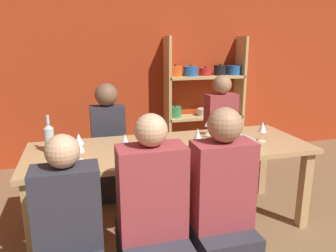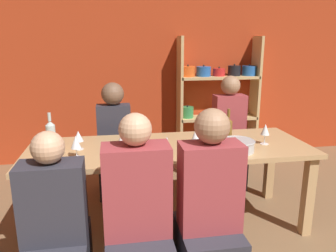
# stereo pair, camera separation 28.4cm
# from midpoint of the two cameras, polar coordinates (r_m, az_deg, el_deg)

# --- Properties ---
(wall_back_red) EXTENTS (8.80, 0.06, 2.70)m
(wall_back_red) POSITION_cam_midpoint_polar(r_m,az_deg,el_deg) (4.45, -9.72, 11.09)
(wall_back_red) COLOR #B23819
(wall_back_red) RESTS_ON ground_plane
(shelf_unit) EXTENTS (1.10, 0.30, 1.67)m
(shelf_unit) POSITION_cam_midpoint_polar(r_m,az_deg,el_deg) (4.58, 4.60, 3.28)
(shelf_unit) COLOR tan
(shelf_unit) RESTS_ON ground_plane
(dining_table) EXTENTS (2.38, 0.85, 0.74)m
(dining_table) POSITION_cam_midpoint_polar(r_m,az_deg,el_deg) (2.81, -2.35, -5.20)
(dining_table) COLOR tan
(dining_table) RESTS_ON ground_plane
(mixing_bowl) EXTENTS (0.28, 0.28, 0.09)m
(mixing_bowl) POSITION_cam_midpoint_polar(r_m,az_deg,el_deg) (2.73, 9.33, -2.97)
(mixing_bowl) COLOR #B7BABC
(mixing_bowl) RESTS_ON dining_table
(wine_bottle_green) EXTENTS (0.08, 0.08, 0.30)m
(wine_bottle_green) POSITION_cam_midpoint_polar(r_m,az_deg,el_deg) (2.81, -22.74, -1.92)
(wine_bottle_green) COLOR #B2C6C1
(wine_bottle_green) RESTS_ON dining_table
(wine_bottle_dark) EXTENTS (0.07, 0.07, 0.31)m
(wine_bottle_dark) POSITION_cam_midpoint_polar(r_m,az_deg,el_deg) (2.89, 7.46, -0.43)
(wine_bottle_dark) COLOR brown
(wine_bottle_dark) RESTS_ON dining_table
(wine_glass_empty_a) EXTENTS (0.07, 0.07, 0.19)m
(wine_glass_empty_a) POSITION_cam_midpoint_polar(r_m,az_deg,el_deg) (2.41, -2.47, -3.14)
(wine_glass_empty_a) COLOR white
(wine_glass_empty_a) RESTS_ON dining_table
(wine_glass_red_a) EXTENTS (0.08, 0.08, 0.16)m
(wine_glass_red_a) POSITION_cam_midpoint_polar(r_m,az_deg,el_deg) (2.73, -18.19, -2.29)
(wine_glass_red_a) COLOR white
(wine_glass_red_a) RESTS_ON dining_table
(wine_glass_empty_b) EXTENTS (0.08, 0.08, 0.16)m
(wine_glass_empty_b) POSITION_cam_midpoint_polar(r_m,az_deg,el_deg) (3.09, 4.49, 0.55)
(wine_glass_empty_b) COLOR white
(wine_glass_empty_b) RESTS_ON dining_table
(wine_glass_white_a) EXTENTS (0.07, 0.07, 0.18)m
(wine_glass_white_a) POSITION_cam_midpoint_polar(r_m,az_deg,el_deg) (2.96, 13.54, -0.31)
(wine_glass_white_a) COLOR white
(wine_glass_white_a) RESTS_ON dining_table
(wine_glass_white_b) EXTENTS (0.08, 0.08, 0.16)m
(wine_glass_white_b) POSITION_cam_midpoint_polar(r_m,az_deg,el_deg) (2.61, -10.62, -2.51)
(wine_glass_white_b) COLOR white
(wine_glass_white_b) RESTS_ON dining_table
(wine_glass_empty_c) EXTENTS (0.08, 0.08, 0.17)m
(wine_glass_empty_c) POSITION_cam_midpoint_polar(r_m,az_deg,el_deg) (2.54, -18.37, -3.23)
(wine_glass_empty_c) COLOR white
(wine_glass_empty_c) RESTS_ON dining_table
(wine_glass_red_b) EXTENTS (0.08, 0.08, 0.15)m
(wine_glass_red_b) POSITION_cam_midpoint_polar(r_m,az_deg,el_deg) (2.69, -21.86, -2.81)
(wine_glass_red_b) COLOR white
(wine_glass_red_b) RESTS_ON dining_table
(wine_glass_red_c) EXTENTS (0.07, 0.07, 0.19)m
(wine_glass_red_c) POSITION_cam_midpoint_polar(r_m,az_deg,el_deg) (3.04, -6.92, 0.50)
(wine_glass_red_c) COLOR white
(wine_glass_red_c) RESTS_ON dining_table
(wine_glass_red_d) EXTENTS (0.07, 0.07, 0.17)m
(wine_glass_red_d) POSITION_cam_midpoint_polar(r_m,az_deg,el_deg) (2.43, -21.55, -4.24)
(wine_glass_red_d) COLOR white
(wine_glass_red_d) RESTS_ON dining_table
(wine_glass_white_c) EXTENTS (0.07, 0.07, 0.18)m
(wine_glass_white_c) POSITION_cam_midpoint_polar(r_m,az_deg,el_deg) (2.67, 2.17, -1.56)
(wine_glass_white_c) COLOR white
(wine_glass_white_c) RESTS_ON dining_table
(cell_phone) EXTENTS (0.08, 0.15, 0.01)m
(cell_phone) POSITION_cam_midpoint_polar(r_m,az_deg,el_deg) (2.79, 4.68, -3.44)
(cell_phone) COLOR black
(cell_phone) RESTS_ON dining_table
(person_near_a) EXTENTS (0.38, 0.48, 1.11)m
(person_near_a) POSITION_cam_midpoint_polar(r_m,az_deg,el_deg) (2.20, -20.42, -19.35)
(person_near_a) COLOR #2D2D38
(person_near_a) RESTS_ON ground_plane
(person_far_a) EXTENTS (0.34, 0.43, 1.20)m
(person_far_a) POSITION_cam_midpoint_polar(r_m,az_deg,el_deg) (3.50, -12.53, -4.75)
(person_far_a) COLOR #2D2D38
(person_far_a) RESTS_ON ground_plane
(person_near_b) EXTENTS (0.39, 0.49, 1.21)m
(person_near_b) POSITION_cam_midpoint_polar(r_m,az_deg,el_deg) (2.28, 5.52, -15.86)
(person_near_b) COLOR #2D2D38
(person_near_b) RESTS_ON ground_plane
(person_far_b) EXTENTS (0.34, 0.43, 1.25)m
(person_far_b) POSITION_cam_midpoint_polar(r_m,az_deg,el_deg) (3.76, 6.87, -3.02)
(person_far_b) COLOR #2D2D38
(person_far_b) RESTS_ON ground_plane
(person_near_c) EXTENTS (0.41, 0.52, 1.19)m
(person_near_c) POSITION_cam_midpoint_polar(r_m,az_deg,el_deg) (2.18, -6.66, -17.79)
(person_near_c) COLOR #2D2D38
(person_near_c) RESTS_ON ground_plane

